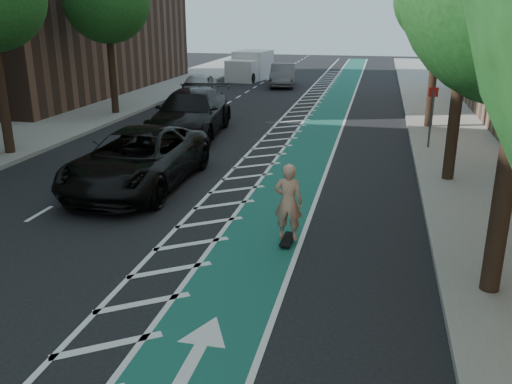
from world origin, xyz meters
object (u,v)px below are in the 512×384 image
(barrel_a, at_px, (141,160))
(suv_far, at_px, (191,114))
(skateboarder, at_px, (288,202))
(suv_near, at_px, (138,159))

(barrel_a, bearing_deg, suv_far, 92.00)
(skateboarder, distance_m, suv_near, 6.22)
(suv_far, distance_m, barrel_a, 5.77)
(skateboarder, xyz_separation_m, suv_near, (-5.26, 3.32, -0.15))
(skateboarder, xyz_separation_m, barrel_a, (-5.90, 4.91, -0.64))
(skateboarder, height_order, suv_near, skateboarder)
(barrel_a, bearing_deg, skateboarder, -39.75)
(suv_near, bearing_deg, barrel_a, 111.77)
(suv_near, xyz_separation_m, suv_far, (-0.84, 7.33, 0.09))
(skateboarder, xyz_separation_m, suv_far, (-6.10, 10.64, -0.06))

